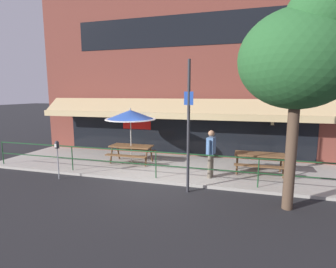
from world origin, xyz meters
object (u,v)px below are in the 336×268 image
Objects in this scene: parking_meter_near at (57,148)px; patio_umbrella_left at (130,115)px; pedestrian_walking at (211,151)px; street_tree_curbside at (302,53)px; picnic_table_left at (131,149)px; picnic_table_centre at (259,158)px; street_sign_pole at (188,126)px.

patio_umbrella_left is at bearing 54.60° from parking_meter_near.
pedestrian_walking is 0.30× the size of street_tree_curbside.
patio_umbrella_left is (-0.00, -0.03, 1.47)m from picnic_table_left.
street_tree_curbside is at bearing -3.24° from parking_meter_near.
pedestrian_walking is (-1.70, -0.95, 0.35)m from picnic_table_centre.
street_sign_pole is (3.00, -2.44, 1.40)m from picnic_table_left.
picnic_table_centre is at bearing -0.91° from patio_umbrella_left.
street_sign_pole is 3.56m from street_tree_curbside.
parking_meter_near is at bearing -161.12° from picnic_table_centre.
pedestrian_walking is at bearing 15.29° from parking_meter_near.
picnic_table_left is 4.11m from street_sign_pole.
picnic_table_centre is 5.45m from patio_umbrella_left.
patio_umbrella_left is 1.67× the size of parking_meter_near.
street_tree_curbside is at bearing -26.41° from picnic_table_left.
parking_meter_near is (-1.76, -2.51, 0.44)m from picnic_table_left.
picnic_table_left is at bearing 54.88° from parking_meter_near.
picnic_table_centre is at bearing 103.41° from street_tree_curbside.
picnic_table_centre is 7.42m from parking_meter_near.
street_sign_pole is at bearing -38.79° from patio_umbrella_left.
pedestrian_walking is (3.54, -1.03, -1.12)m from patio_umbrella_left.
patio_umbrella_left is 1.39× the size of pedestrian_walking.
pedestrian_walking is at bearing 141.61° from street_tree_curbside.
patio_umbrella_left is (-5.25, 0.08, 1.47)m from picnic_table_centre.
street_sign_pole is at bearing -39.09° from picnic_table_left.
pedestrian_walking reaches higher than picnic_table_centre.
patio_umbrella_left is 3.85m from street_sign_pole.
patio_umbrella_left is 3.21m from parking_meter_near.
picnic_table_left is 1.00× the size of picnic_table_centre.
street_tree_curbside is (5.92, -2.92, 1.89)m from patio_umbrella_left.
picnic_table_centre is at bearing 18.88° from parking_meter_near.
picnic_table_centre is at bearing -1.20° from picnic_table_left.
street_tree_curbside reaches higher than street_sign_pole.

